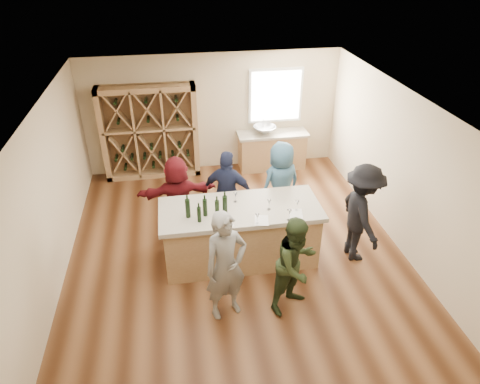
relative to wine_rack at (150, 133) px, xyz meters
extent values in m
cube|color=brown|center=(1.50, -3.27, -1.15)|extent=(6.00, 7.00, 0.10)
cube|color=white|center=(1.50, -3.27, 1.75)|extent=(6.00, 7.00, 0.10)
cube|color=#CBB793|center=(1.50, 0.28, 0.30)|extent=(6.00, 0.10, 2.80)
cube|color=#CBB793|center=(1.50, -6.82, 0.30)|extent=(6.00, 0.10, 2.80)
cube|color=#CBB793|center=(-1.55, -3.27, 0.30)|extent=(0.10, 7.00, 2.80)
cube|color=#CBB793|center=(4.55, -3.27, 0.30)|extent=(0.10, 7.00, 2.80)
cube|color=white|center=(3.00, 0.20, 0.65)|extent=(1.30, 0.06, 1.30)
cube|color=white|center=(3.00, 0.17, 0.65)|extent=(1.18, 0.01, 1.18)
cube|color=#9B754A|center=(0.00, 0.00, 0.00)|extent=(2.20, 0.45, 2.20)
cube|color=#9B754A|center=(2.90, -0.07, -0.67)|extent=(1.60, 0.58, 0.86)
cube|color=#A39986|center=(2.90, -0.07, -0.21)|extent=(1.70, 0.62, 0.06)
imported|color=silver|center=(2.70, -0.07, -0.09)|extent=(0.54, 0.54, 0.19)
cylinder|color=silver|center=(2.70, 0.11, -0.03)|extent=(0.02, 0.02, 0.30)
cube|color=#9B754A|center=(1.54, -3.46, -0.60)|extent=(2.60, 1.00, 1.00)
cube|color=#A39986|center=(1.54, -3.46, -0.06)|extent=(2.72, 1.12, 0.08)
cylinder|color=black|center=(0.66, -3.59, 0.14)|extent=(0.09, 0.09, 0.33)
cylinder|color=black|center=(0.83, -3.75, 0.11)|extent=(0.09, 0.09, 0.27)
cylinder|color=black|center=(0.94, -3.59, 0.13)|extent=(0.08, 0.08, 0.30)
cylinder|color=black|center=(1.13, -3.64, 0.12)|extent=(0.09, 0.09, 0.29)
cylinder|color=black|center=(1.27, -3.59, 0.14)|extent=(0.10, 0.10, 0.33)
cone|color=white|center=(1.25, -3.90, 0.07)|extent=(0.06, 0.06, 0.17)
cone|color=white|center=(1.73, -3.96, 0.07)|extent=(0.08, 0.08, 0.17)
cone|color=white|center=(2.25, -3.95, 0.08)|extent=(0.09, 0.09, 0.20)
cone|color=white|center=(2.00, -3.59, 0.07)|extent=(0.09, 0.09, 0.19)
cone|color=white|center=(2.45, -3.70, 0.07)|extent=(0.08, 0.08, 0.19)
cube|color=white|center=(1.21, -3.87, -0.02)|extent=(0.32, 0.36, 0.00)
cube|color=white|center=(1.81, -3.88, -0.02)|extent=(0.27, 0.34, 0.00)
cube|color=white|center=(2.41, -3.79, -0.02)|extent=(0.27, 0.33, 0.00)
imported|color=slate|center=(1.12, -4.69, -0.20)|extent=(0.78, 0.67, 1.80)
imported|color=#263319|center=(2.17, -4.71, -0.30)|extent=(0.89, 0.78, 1.61)
imported|color=black|center=(3.60, -3.72, -0.19)|extent=(0.56, 1.18, 1.82)
imported|color=#191E38|center=(1.45, -2.58, -0.25)|extent=(1.11, 0.85, 1.70)
imported|color=#335972|center=(2.51, -2.42, -0.24)|extent=(0.97, 0.79, 1.72)
imported|color=#590F14|center=(0.52, -2.47, -0.29)|extent=(1.53, 0.65, 1.61)
cone|color=white|center=(1.49, -3.26, 0.07)|extent=(0.07, 0.07, 0.18)
camera|label=1|loc=(0.55, -9.40, 3.88)|focal=32.00mm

